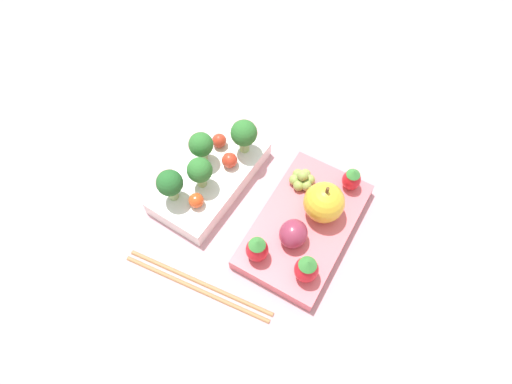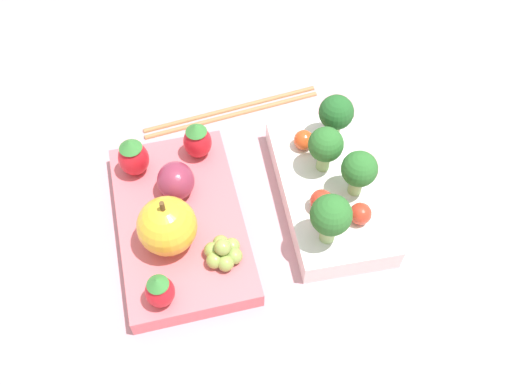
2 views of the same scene
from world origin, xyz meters
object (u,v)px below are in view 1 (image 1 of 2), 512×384
Objects in this scene: cherry_tomato_1 at (196,200)px; chopsticks_pair at (198,285)px; bento_box_savoury at (210,178)px; broccoli_floret_3 at (201,145)px; strawberry_0 at (257,249)px; broccoli_floret_1 at (244,134)px; broccoli_floret_2 at (170,184)px; bento_box_fruit at (305,225)px; plum at (293,234)px; cherry_tomato_0 at (230,160)px; broccoli_floret_0 at (200,171)px; apple at (324,202)px; grape_cluster at (302,179)px; strawberry_1 at (307,269)px; cherry_tomato_2 at (219,141)px; strawberry_2 at (352,179)px.

chopsticks_pair is (-0.09, -0.06, -0.03)m from cherry_tomato_1.
cherry_tomato_1 is at bearing -165.78° from bento_box_savoury.
strawberry_0 is at bearing -122.53° from broccoli_floret_3.
broccoli_floret_1 reaches higher than cherry_tomato_1.
bento_box_savoury is 0.08m from broccoli_floret_2.
plum reaches higher than bento_box_fruit.
bento_box_fruit is 0.14m from cherry_tomato_0.
broccoli_floret_0 is 0.92× the size of broccoli_floret_1.
broccoli_floret_1 and apple have the same top height.
bento_box_fruit is at bearing -30.26° from chopsticks_pair.
broccoli_floret_2 is 0.14m from chopsticks_pair.
broccoli_floret_1 is 0.22m from chopsticks_pair.
grape_cluster is at bearing -58.11° from broccoli_floret_0.
plum is 0.09m from grape_cluster.
bento_box_savoury is 9.00× the size of cherry_tomato_1.
cherry_tomato_1 is at bearing 174.73° from broccoli_floret_1.
broccoli_floret_0 reaches higher than strawberry_1.
apple reaches higher than cherry_tomato_2.
plum is at bearing -105.28° from broccoli_floret_3.
broccoli_floret_1 is at bearing 97.97° from strawberry_2.
cherry_tomato_1 is 0.53× the size of plum.
broccoli_floret_0 is 1.34× the size of plum.
cherry_tomato_0 is at bearing 45.45° from strawberry_0.
cherry_tomato_0 is 0.15m from apple.
broccoli_floret_1 is 1.46× the size of strawberry_2.
plum reaches higher than cherry_tomato_1.
strawberry_2 is (0.06, -0.17, 0.00)m from cherry_tomato_0.
cherry_tomato_1 is at bearing 175.88° from cherry_tomato_0.
broccoli_floret_2 is at bearing 175.37° from cherry_tomato_2.
broccoli_floret_2 is at bearing 159.24° from broccoli_floret_1.
strawberry_0 is at bearing -132.65° from cherry_tomato_2.
broccoli_floret_0 is 0.82× the size of apple.
plum is (0.03, -0.17, -0.02)m from broccoli_floret_2.
strawberry_1 is at bearing -151.50° from grape_cluster.
strawberry_2 is at bearing -26.67° from chopsticks_pair.
broccoli_floret_0 is at bearing -168.29° from cherry_tomato_2.
bento_box_savoury is 3.53× the size of broccoli_floret_0.
broccoli_floret_1 is at bearing 54.33° from plum.
grape_cluster reaches higher than bento_box_savoury.
cherry_tomato_0 reaches higher than grape_cluster.
cherry_tomato_0 is 0.04m from cherry_tomato_2.
cherry_tomato_2 is at bearing 59.85° from strawberry_1.
grape_cluster is (0.11, -0.11, -0.01)m from cherry_tomato_1.
bento_box_fruit is at bearing -69.43° from cherry_tomato_1.
broccoli_floret_2 reaches higher than cherry_tomato_2.
broccoli_floret_1 reaches higher than grape_cluster.
apple is 0.06m from strawberry_2.
strawberry_2 is at bearing -21.70° from strawberry_0.
broccoli_floret_0 reaches higher than grape_cluster.
broccoli_floret_0 is 0.97× the size of broccoli_floret_2.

